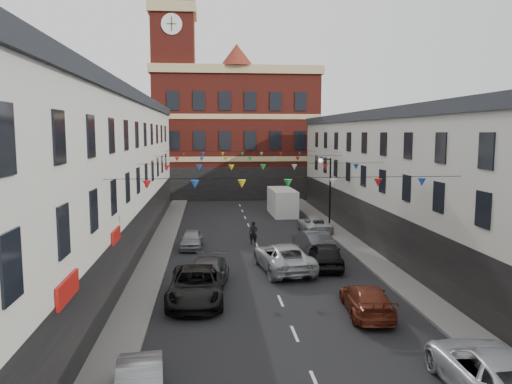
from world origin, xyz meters
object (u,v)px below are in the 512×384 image
object	(u,v)px
car_left_c	(196,285)
white_van	(282,202)
car_right_d	(326,255)
car_right_e	(313,241)
moving_car	(283,257)
car_right_c	(367,300)
pedestrian	(253,233)
street_lamp	(327,183)
car_right_b	(492,373)
car_right_f	(314,224)
car_left_d	(206,275)
car_left_e	(192,239)

from	to	relation	value
car_left_c	white_van	xyz separation A→B (m)	(7.87, 24.96, 0.49)
car_right_d	car_right_e	distance (m)	3.96
car_left_c	moving_car	bearing A→B (deg)	46.73
car_right_c	car_left_c	bearing A→B (deg)	-12.69
car_right_c	white_van	bearing A→B (deg)	-85.30
moving_car	pedestrian	distance (m)	7.06
moving_car	white_van	size ratio (longest dim) A/B	1.01
street_lamp	car_left_c	distance (m)	20.83
street_lamp	moving_car	world-z (taller)	street_lamp
car_right_b	car_right_f	xyz separation A→B (m)	(-0.05, 25.82, -0.14)
pedestrian	car_right_f	bearing A→B (deg)	56.64
car_left_d	car_left_e	distance (m)	9.49
street_lamp	pedestrian	distance (m)	9.38
car_right_c	car_right_d	size ratio (longest dim) A/B	1.01
car_left_e	pedestrian	world-z (taller)	pedestrian
street_lamp	car_left_e	xyz separation A→B (m)	(-11.23, -6.33, -3.26)
car_left_c	moving_car	world-z (taller)	moving_car
moving_car	white_van	world-z (taller)	white_van
car_right_f	car_right_d	bearing A→B (deg)	79.72
street_lamp	car_right_d	size ratio (longest dim) A/B	1.32
car_left_d	white_van	world-z (taller)	white_van
street_lamp	moving_car	xyz separation A→B (m)	(-5.63, -12.68, -3.09)
car_right_b	car_right_d	world-z (taller)	car_right_b
white_van	car_right_f	bearing A→B (deg)	-82.63
street_lamp	car_left_d	bearing A→B (deg)	-122.79
car_right_d	pedestrian	size ratio (longest dim) A/B	2.65
car_left_c	pedestrian	size ratio (longest dim) A/B	3.33
car_right_b	white_van	world-z (taller)	white_van
street_lamp	car_right_b	world-z (taller)	street_lamp
car_right_c	car_right_f	xyz separation A→B (m)	(1.56, 18.56, -0.02)
car_right_c	pedestrian	size ratio (longest dim) A/B	2.68
street_lamp	car_left_d	xyz separation A→B (m)	(-10.15, -15.76, -3.16)
car_left_c	white_van	world-z (taller)	white_van
street_lamp	car_right_c	bearing A→B (deg)	-98.34
car_right_f	car_left_d	bearing A→B (deg)	56.34
street_lamp	pedestrian	world-z (taller)	street_lamp
car_right_f	moving_car	bearing A→B (deg)	67.16
car_left_d	car_right_c	world-z (taller)	car_left_d
car_right_c	pedestrian	distance (m)	14.90
car_right_c	car_right_d	world-z (taller)	car_right_d
car_right_c	pedestrian	xyz separation A→B (m)	(-3.84, 14.40, 0.19)
car_right_f	white_van	xyz separation A→B (m)	(-1.36, 8.86, 0.64)
car_left_e	white_van	xyz separation A→B (m)	(8.48, 13.64, 0.64)
street_lamp	moving_car	bearing A→B (deg)	-113.93
street_lamp	car_right_b	xyz separation A→B (m)	(-1.34, -27.38, -3.11)
car_right_e	street_lamp	bearing A→B (deg)	-116.38
car_right_b	street_lamp	bearing A→B (deg)	-89.45
car_left_c	moving_car	size ratio (longest dim) A/B	0.97
car_left_d	car_right_d	world-z (taller)	car_right_d
car_left_c	car_left_d	size ratio (longest dim) A/B	1.12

